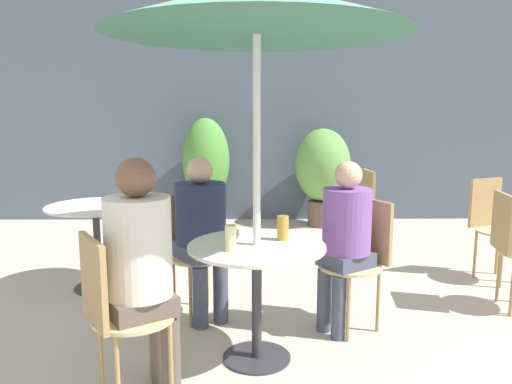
% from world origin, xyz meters
% --- Properties ---
extents(ground_plane, '(20.00, 20.00, 0.00)m').
position_xyz_m(ground_plane, '(0.00, 0.00, 0.00)').
color(ground_plane, '#B2A899').
extents(storefront_wall, '(10.00, 0.06, 3.00)m').
position_xyz_m(storefront_wall, '(0.00, 4.19, 1.50)').
color(storefront_wall, '#4C5666').
rests_on(storefront_wall, ground_plane).
extents(cafe_table_near, '(0.82, 0.82, 0.72)m').
position_xyz_m(cafe_table_near, '(-0.14, 0.21, 0.56)').
color(cafe_table_near, '#2D2D33').
rests_on(cafe_table_near, ground_plane).
extents(cafe_table_far, '(0.81, 0.81, 0.72)m').
position_xyz_m(cafe_table_far, '(-1.48, 1.45, 0.56)').
color(cafe_table_far, '#2D2D33').
rests_on(cafe_table_far, ground_plane).
extents(bistro_chair_0, '(0.49, 0.48, 0.90)m').
position_xyz_m(bistro_chair_0, '(0.58, 0.67, 0.54)').
color(bistro_chair_0, tan).
rests_on(bistro_chair_0, ground_plane).
extents(bistro_chair_1, '(0.48, 0.49, 0.90)m').
position_xyz_m(bistro_chair_1, '(-0.61, 0.93, 0.54)').
color(bistro_chair_1, tan).
rests_on(bistro_chair_1, ground_plane).
extents(bistro_chair_2, '(0.49, 0.48, 0.90)m').
position_xyz_m(bistro_chair_2, '(-0.87, -0.26, 0.54)').
color(bistro_chair_2, tan).
rests_on(bistro_chair_2, ground_plane).
extents(bistro_chair_3, '(0.44, 0.43, 0.90)m').
position_xyz_m(bistro_chair_3, '(0.93, 2.39, 0.54)').
color(bistro_chair_3, tan).
rests_on(bistro_chair_3, ground_plane).
extents(bistro_chair_4, '(0.46, 0.48, 0.90)m').
position_xyz_m(bistro_chair_4, '(1.99, 1.69, 0.54)').
color(bistro_chair_4, tan).
rests_on(bistro_chair_4, ground_plane).
extents(seated_person_0, '(0.41, 0.40, 1.18)m').
position_xyz_m(seated_person_0, '(0.45, 0.59, 0.70)').
color(seated_person_0, '#42475B').
rests_on(seated_person_0, ground_plane).
extents(seated_person_1, '(0.44, 0.45, 1.18)m').
position_xyz_m(seated_person_1, '(-0.53, 0.80, 0.70)').
color(seated_person_1, '#42475B').
rests_on(seated_person_1, ground_plane).
extents(seated_person_2, '(0.43, 0.42, 1.28)m').
position_xyz_m(seated_person_2, '(-0.74, -0.18, 0.76)').
color(seated_person_2, brown).
rests_on(seated_person_2, ground_plane).
extents(beer_glass_0, '(0.07, 0.07, 0.15)m').
position_xyz_m(beer_glass_0, '(0.02, 0.32, 0.80)').
color(beer_glass_0, '#B28433').
rests_on(beer_glass_0, cafe_table_near).
extents(beer_glass_1, '(0.06, 0.06, 0.15)m').
position_xyz_m(beer_glass_1, '(-0.29, 0.08, 0.80)').
color(beer_glass_1, beige).
rests_on(beer_glass_1, cafe_table_near).
extents(potted_plant_0, '(0.61, 0.61, 1.41)m').
position_xyz_m(potted_plant_0, '(-0.76, 3.85, 0.74)').
color(potted_plant_0, slate).
rests_on(potted_plant_0, ground_plane).
extents(potted_plant_1, '(0.71, 0.71, 1.27)m').
position_xyz_m(potted_plant_1, '(0.75, 3.76, 0.75)').
color(potted_plant_1, brown).
rests_on(potted_plant_1, ground_plane).
extents(umbrella, '(1.71, 1.71, 2.20)m').
position_xyz_m(umbrella, '(-0.14, 0.21, 2.06)').
color(umbrella, silver).
rests_on(umbrella, ground_plane).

